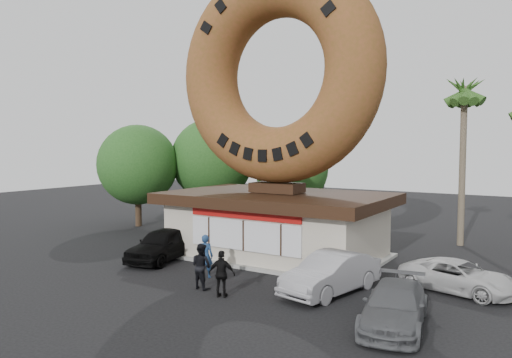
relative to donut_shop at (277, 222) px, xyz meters
The scene contains 15 objects.
ground 6.24m from the donut_shop, 90.00° to the right, with size 90.00×90.00×0.00m, color black.
donut_shop is the anchor object (origin of this frame).
giant_donut 7.60m from the donut_shop, 90.00° to the left, with size 11.13×11.13×2.84m, color brown.
tree_west 12.15m from the donut_shop, 143.55° to the left, with size 6.00×6.00×7.65m.
tree_mid 10.12m from the donut_shop, 113.92° to the left, with size 5.20×5.20×6.63m.
tree_far 13.59m from the donut_shop, 166.94° to the left, with size 5.60×5.60×7.14m.
palm_near 12.83m from the donut_shop, 46.90° to the left, with size 2.60×2.60×9.75m.
street_lamp 10.54m from the donut_shop, 100.50° to the left, with size 2.11×0.20×8.00m.
person_left 5.33m from the donut_shop, 95.95° to the right, with size 0.69×0.45×1.88m, color navy.
person_center 6.71m from the donut_shop, 86.96° to the right, with size 0.89×0.69×1.83m, color black.
person_right 7.37m from the donut_shop, 76.43° to the right, with size 1.04×0.43×1.78m, color black.
car_black 5.88m from the donut_shop, 138.74° to the right, with size 1.89×4.69×1.60m, color black.
car_silver 6.75m from the donut_shop, 41.62° to the right, with size 1.65×4.72×1.56m, color #9D9CA1.
car_grey 10.57m from the donut_shop, 39.21° to the right, with size 1.86×4.57×1.33m, color slate.
car_white 9.38m from the donut_shop, 10.23° to the right, with size 2.05×4.45×1.24m, color silver.
Camera 1 is at (12.70, -16.06, 5.77)m, focal length 35.00 mm.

